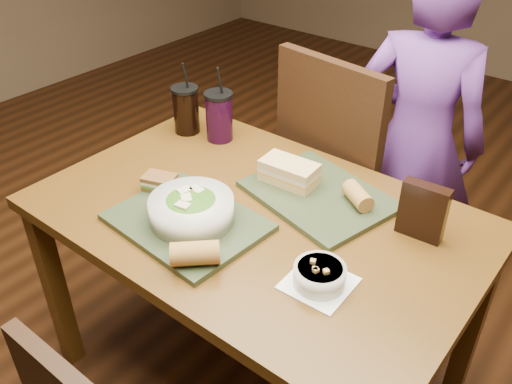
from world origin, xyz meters
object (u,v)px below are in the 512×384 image
at_px(dining_table, 256,235).
at_px(sandwich_near, 160,182).
at_px(chair_far, 339,169).
at_px(soup_bowl, 320,275).
at_px(salad_bowl, 191,208).
at_px(cup_cola, 186,109).
at_px(baguette_near, 195,253).
at_px(diner, 417,141).
at_px(tray_far, 318,195).
at_px(cup_berry, 219,116).
at_px(chip_bag, 423,211).
at_px(tray_near, 187,222).
at_px(baguette_far, 358,196).
at_px(sandwich_far, 289,172).

height_order(dining_table, sandwich_near, sandwich_near).
relative_size(dining_table, chair_far, 1.22).
xyz_separation_m(chair_far, soup_bowl, (0.38, -0.74, 0.19)).
distance_m(salad_bowl, cup_cola, 0.58).
relative_size(baguette_near, cup_cola, 0.46).
height_order(diner, soup_bowl, diner).
relative_size(chair_far, salad_bowl, 4.42).
distance_m(chair_far, tray_far, 0.48).
distance_m(dining_table, chair_far, 0.60).
xyz_separation_m(cup_berry, chip_bag, (0.81, -0.08, -0.01)).
bearing_deg(salad_bowl, tray_far, 58.66).
bearing_deg(tray_far, tray_near, -122.18).
relative_size(dining_table, sandwich_near, 11.32).
bearing_deg(baguette_far, soup_bowl, -75.14).
bearing_deg(baguette_near, cup_cola, 136.29).
relative_size(sandwich_near, cup_cola, 0.42).
height_order(salad_bowl, soup_bowl, salad_bowl).
bearing_deg(dining_table, diner, 79.75).
xyz_separation_m(salad_bowl, cup_cola, (-0.42, 0.40, 0.03)).
xyz_separation_m(tray_near, soup_bowl, (0.43, 0.03, 0.02)).
xyz_separation_m(baguette_far, chip_bag, (0.20, -0.01, 0.04)).
bearing_deg(sandwich_far, sandwich_near, -135.67).
bearing_deg(chip_bag, cup_berry, 170.40).
bearing_deg(chip_bag, tray_far, 179.35).
distance_m(baguette_near, baguette_far, 0.53).
bearing_deg(dining_table, baguette_near, -83.32).
relative_size(tray_far, baguette_near, 3.37).
relative_size(baguette_near, cup_berry, 0.45).
distance_m(diner, salad_bowl, 1.01).
relative_size(sandwich_far, baguette_near, 1.47).
height_order(soup_bowl, sandwich_far, sandwich_far).
distance_m(tray_near, tray_far, 0.41).
height_order(salad_bowl, cup_berry, cup_berry).
relative_size(salad_bowl, soup_bowl, 1.47).
bearing_deg(cup_cola, salad_bowl, -43.94).
xyz_separation_m(tray_near, cup_cola, (-0.41, 0.41, 0.08)).
xyz_separation_m(diner, tray_far, (-0.04, -0.63, 0.07)).
xyz_separation_m(chair_far, salad_bowl, (-0.04, -0.76, 0.22)).
bearing_deg(soup_bowl, chip_bag, 72.09).
xyz_separation_m(chair_far, chip_bag, (0.49, -0.40, 0.24)).
relative_size(dining_table, cup_cola, 4.80).
distance_m(chair_far, cup_berry, 0.52).
distance_m(chair_far, soup_bowl, 0.85).
bearing_deg(chip_bag, sandwich_far, 179.13).
xyz_separation_m(tray_far, baguette_far, (0.12, 0.03, 0.04)).
bearing_deg(tray_far, sandwich_near, -144.22).
distance_m(tray_near, sandwich_near, 0.19).
distance_m(sandwich_far, baguette_near, 0.46).
distance_m(salad_bowl, sandwich_far, 0.35).
relative_size(tray_near, sandwich_far, 2.30).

